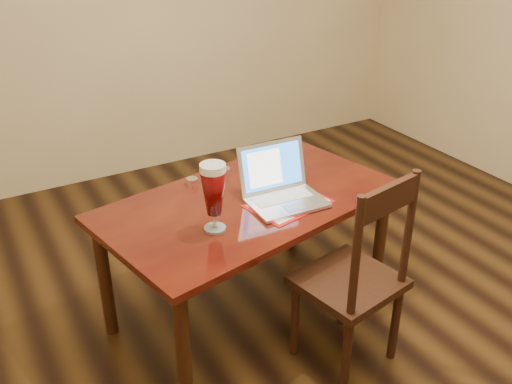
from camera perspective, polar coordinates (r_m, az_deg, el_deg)
ground at (r=3.05m, az=8.81°, el=-14.38°), size 5.00×5.00×0.00m
dining_table at (r=2.84m, az=-0.68°, el=-1.96°), size 1.60×1.10×1.01m
dining_chair at (r=2.65m, az=9.88°, el=-8.58°), size 0.50×0.48×1.01m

